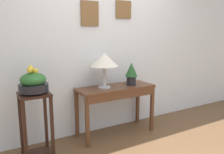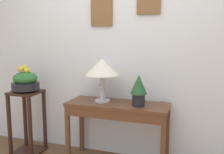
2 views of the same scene
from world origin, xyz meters
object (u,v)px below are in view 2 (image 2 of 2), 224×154
Objects in this scene: potted_plant_on_console at (139,89)px; pedestal_stand_left at (28,122)px; planter_bowl_wide at (25,81)px; console_table at (117,113)px; table_lamp at (102,69)px.

potted_plant_on_console reaches higher than pedestal_stand_left.
potted_plant_on_console is 1.01× the size of planter_bowl_wide.
planter_bowl_wide is at bearing -176.95° from console_table.
table_lamp reaches higher than pedestal_stand_left.
table_lamp is (-0.18, 0.02, 0.48)m from console_table.
planter_bowl_wide is at bearing -174.96° from table_lamp.
table_lamp is 0.47m from potted_plant_on_console.
console_table is at bearing -7.51° from table_lamp.
potted_plant_on_console is (0.43, -0.04, -0.19)m from table_lamp.
table_lamp reaches higher than console_table.
table_lamp is 1.46× the size of potted_plant_on_console.
potted_plant_on_console is at bearing 1.98° from planter_bowl_wide.
pedestal_stand_left is 2.38× the size of planter_bowl_wide.
table_lamp reaches higher than potted_plant_on_console.
planter_bowl_wide reaches higher than pedestal_stand_left.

